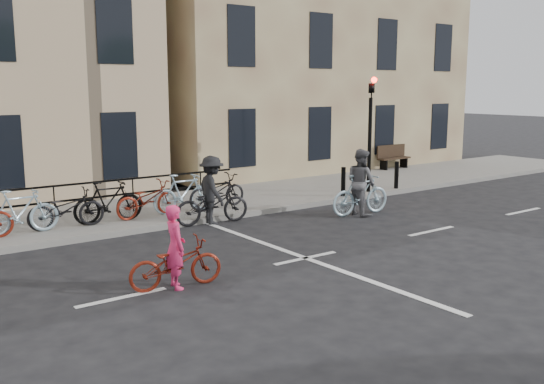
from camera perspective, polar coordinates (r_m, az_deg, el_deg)
ground at (r=12.61m, az=3.17°, el=-6.25°), size 120.00×120.00×0.00m
sidewalk at (r=16.15m, az=-22.16°, el=-3.10°), size 46.00×4.00×0.15m
building_east at (r=28.02m, az=0.52°, el=15.35°), size 14.00×10.00×12.00m
traffic_light at (r=19.54m, az=9.25°, el=6.71°), size 0.18×0.30×3.90m
bollard_east at (r=18.83m, az=6.73°, el=0.98°), size 0.14×0.14×0.90m
bollard_west at (r=20.53m, az=11.64°, el=1.58°), size 0.14×0.14×0.90m
bench at (r=25.49m, az=11.28°, el=3.36°), size 1.60×0.41×0.97m
parked_bikes at (r=15.31m, az=-18.87°, el=-1.41°), size 10.40×1.23×1.05m
cyclist_pink at (r=10.81m, az=-9.06°, el=-6.28°), size 1.75×0.85×1.49m
cyclist_grey at (r=16.80m, az=8.36°, el=0.34°), size 1.94×0.95×1.83m
cyclist_dark at (r=15.62m, az=-5.67°, el=-0.50°), size 2.06×1.22×1.77m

